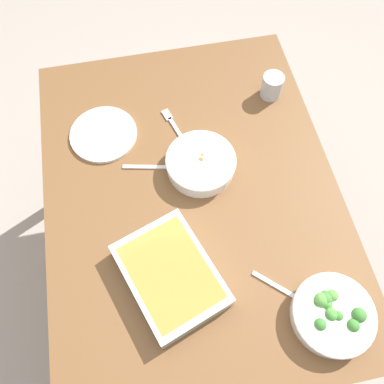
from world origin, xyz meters
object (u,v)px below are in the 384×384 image
at_px(broccoli_bowl, 333,314).
at_px(baking_dish, 171,275).
at_px(spoon_by_broccoli, 290,294).
at_px(drink_cup, 272,87).
at_px(fork_on_table, 174,126).
at_px(side_plate, 104,134).
at_px(stew_bowl, 201,163).
at_px(spoon_by_stew, 158,167).

relative_size(broccoli_bowl, baking_dish, 0.61).
height_order(broccoli_bowl, baking_dish, broccoli_bowl).
xyz_separation_m(baking_dish, spoon_by_broccoli, (0.11, 0.31, -0.03)).
height_order(drink_cup, fork_on_table, drink_cup).
height_order(drink_cup, side_plate, drink_cup).
bearing_deg(stew_bowl, side_plate, -122.87).
relative_size(stew_bowl, broccoli_bowl, 1.01).
height_order(broccoli_bowl, spoon_by_broccoli, broccoli_bowl).
bearing_deg(drink_cup, fork_on_table, -78.82).
distance_m(spoon_by_broccoli, fork_on_table, 0.64).
bearing_deg(broccoli_bowl, spoon_by_broccoli, -132.12).
xyz_separation_m(stew_bowl, side_plate, (-0.19, -0.29, -0.03)).
distance_m(stew_bowl, fork_on_table, 0.18).
bearing_deg(side_plate, drink_cup, 95.67).
relative_size(stew_bowl, side_plate, 1.00).
bearing_deg(side_plate, spoon_by_stew, 44.99).
bearing_deg(baking_dish, broccoli_bowl, 65.03).
bearing_deg(fork_on_table, baking_dish, -11.12).
relative_size(spoon_by_stew, fork_on_table, 1.00).
distance_m(stew_bowl, spoon_by_broccoli, 0.46).
bearing_deg(fork_on_table, stew_bowl, 16.98).
bearing_deg(drink_cup, broccoli_bowl, -4.31).
bearing_deg(drink_cup, side_plate, -84.33).
bearing_deg(spoon_by_stew, side_plate, -135.01).
relative_size(baking_dish, spoon_by_broccoli, 2.52).
relative_size(stew_bowl, spoon_by_stew, 1.25).
xyz_separation_m(stew_bowl, fork_on_table, (-0.17, -0.05, -0.03)).
xyz_separation_m(baking_dish, side_plate, (-0.51, -0.14, -0.03)).
bearing_deg(fork_on_table, spoon_by_broccoli, 19.08).
distance_m(broccoli_bowl, fork_on_table, 0.75).
relative_size(broccoli_bowl, side_plate, 0.99).
height_order(stew_bowl, spoon_by_stew, stew_bowl).
height_order(drink_cup, spoon_by_stew, drink_cup).
relative_size(baking_dish, fork_on_table, 2.04).
height_order(baking_dish, spoon_by_broccoli, baking_dish).
xyz_separation_m(broccoli_bowl, baking_dish, (-0.18, -0.39, 0.00)).
xyz_separation_m(stew_bowl, drink_cup, (-0.24, 0.30, 0.01)).
height_order(broccoli_bowl, spoon_by_stew, broccoli_bowl).
xyz_separation_m(side_plate, spoon_by_stew, (0.16, 0.16, -0.00)).
height_order(spoon_by_stew, fork_on_table, spoon_by_stew).
relative_size(baking_dish, side_plate, 1.62).
distance_m(stew_bowl, spoon_by_stew, 0.14).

